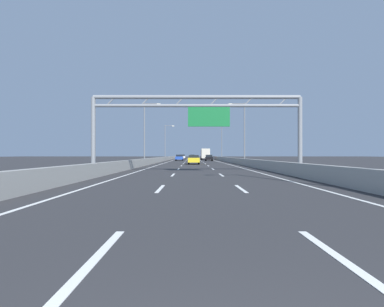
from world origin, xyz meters
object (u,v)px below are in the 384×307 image
black_car (210,158)px  box_truck (206,154)px  sign_gantry (199,113)px  blue_car (181,158)px  streetlamp_right_far (222,140)px  silver_car (194,156)px  white_car (184,157)px  yellow_car (195,159)px  streetlamp_right_mid (244,129)px  streetlamp_left_mid (147,129)px  streetlamp_left_far (167,140)px

black_car → box_truck: size_ratio=0.50×
sign_gantry → box_truck: size_ratio=2.04×
black_car → blue_car: bearing=159.9°
streetlamp_right_far → silver_car: streetlamp_right_far is taller
white_car → yellow_car: white_car is taller
sign_gantry → silver_car: (-0.34, 94.57, -4.13)m
sign_gantry → streetlamp_right_mid: 23.04m
white_car → silver_car: (3.28, 20.13, -0.02)m
silver_car → blue_car: (-3.29, -44.60, 0.01)m
silver_car → blue_car: size_ratio=1.07×
white_car → streetlamp_left_mid: bearing=-94.3°
streetlamp_right_mid → black_car: streetlamp_right_mid is taller
yellow_car → box_truck: size_ratio=0.52×
sign_gantry → silver_car: sign_gantry is taller
white_car → silver_car: 20.40m
yellow_car → blue_car: size_ratio=1.05×
black_car → yellow_car: bearing=-98.7°
sign_gantry → white_car: size_ratio=4.14×
streetlamp_left_mid → sign_gantry: bearing=-70.8°
streetlamp_left_far → silver_car: (7.25, 37.26, -4.65)m
sign_gantry → streetlamp_left_mid: size_ratio=1.81×
yellow_car → streetlamp_left_mid: bearing=-172.5°
streetlamp_left_mid → streetlamp_right_mid: bearing=0.0°
white_car → streetlamp_right_mid: bearing=-78.2°
sign_gantry → streetlamp_right_far: streetlamp_right_far is taller
streetlamp_left_far → blue_car: (3.96, -7.34, -4.64)m
streetlamp_right_mid → streetlamp_left_far: bearing=112.8°
streetlamp_right_far → white_car: 20.85m
streetlamp_right_far → black_car: bearing=-111.0°
streetlamp_left_mid → yellow_car: bearing=7.5°
black_car → streetlamp_left_far: bearing=138.1°
streetlamp_right_mid → yellow_car: streetlamp_right_mid is taller
box_truck → streetlamp_right_mid: bearing=-84.4°
box_truck → streetlamp_left_far: bearing=-153.2°
streetlamp_right_far → silver_car: 38.33m
streetlamp_left_far → yellow_car: (7.35, -34.51, -4.65)m
streetlamp_left_mid → streetlamp_right_mid: size_ratio=1.00×
streetlamp_right_far → box_truck: streetlamp_right_far is taller
streetlamp_right_mid → box_truck: streetlamp_right_mid is taller
streetlamp_left_mid → streetlamp_right_far: bearing=67.2°
streetlamp_right_far → streetlamp_left_far: bearing=180.0°
box_truck → white_car: bearing=120.9°
white_car → blue_car: white_car is taller
streetlamp_left_mid → white_car: streetlamp_left_mid is taller
streetlamp_left_far → white_car: bearing=76.9°
streetlamp_left_far → box_truck: (10.91, 5.51, -3.67)m
streetlamp_left_far → blue_car: streetlamp_left_far is taller
white_car → blue_car: (-0.01, -24.47, -0.01)m
white_car → blue_car: bearing=-90.0°
streetlamp_right_mid → silver_car: (-7.68, 72.74, -4.65)m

